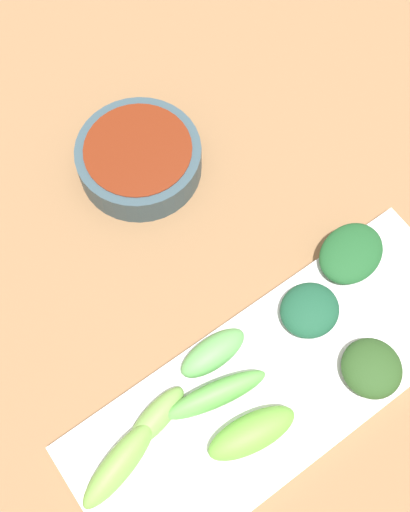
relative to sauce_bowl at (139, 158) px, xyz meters
name	(u,v)px	position (x,y,z in m)	size (l,w,h in m)	color
tabletop	(212,300)	(0.16, -0.02, -0.03)	(2.10, 2.10, 0.02)	olive
sauce_bowl	(139,158)	(0.00, 0.00, 0.00)	(0.13, 0.13, 0.04)	#344B55
serving_plate	(279,382)	(0.26, -0.02, -0.01)	(0.14, 0.40, 0.01)	white
broccoli_stalk_0	(216,395)	(0.24, -0.08, 0.01)	(0.02, 0.09, 0.03)	#62BC50
broccoli_leafy_1	(310,310)	(0.23, 0.04, 0.00)	(0.05, 0.06, 0.02)	#1B5035
broccoli_stalk_2	(119,464)	(0.24, -0.18, 0.01)	(0.02, 0.09, 0.03)	#77B44B
broccoli_leafy_3	(351,253)	(0.21, 0.11, 0.00)	(0.05, 0.07, 0.02)	#1E5528
broccoli_stalk_5	(156,417)	(0.23, -0.13, 0.00)	(0.02, 0.07, 0.02)	#76AC4E
broccoli_leafy_6	(372,368)	(0.30, 0.05, 0.00)	(0.06, 0.05, 0.02)	#2A4D20
broccoli_stalk_7	(213,353)	(0.21, -0.06, 0.00)	(0.03, 0.07, 0.02)	#61AC58
broccoli_stalk_8	(252,433)	(0.28, -0.07, 0.00)	(0.03, 0.08, 0.03)	#6AAF3E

